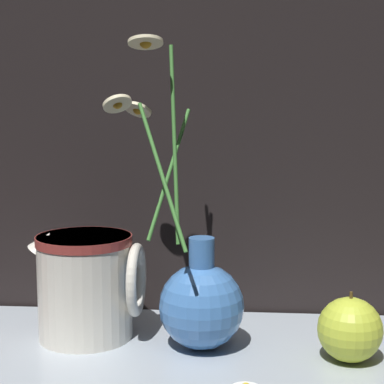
% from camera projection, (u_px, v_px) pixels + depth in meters
% --- Properties ---
extents(ground_plane, '(6.00, 6.00, 0.00)m').
position_uv_depth(ground_plane, '(188.00, 357.00, 0.84)').
color(ground_plane, black).
extents(shelf, '(0.83, 0.31, 0.01)m').
position_uv_depth(shelf, '(188.00, 353.00, 0.84)').
color(shelf, '#9EA8B2').
rests_on(shelf, ground_plane).
extents(vase_with_flowers, '(0.17, 0.16, 0.40)m').
position_uv_depth(vase_with_flowers, '(200.00, 299.00, 0.83)').
color(vase_with_flowers, '#3F72B7').
rests_on(vase_with_flowers, shelf).
extents(ceramic_pitcher, '(0.15, 0.13, 0.15)m').
position_uv_depth(ceramic_pitcher, '(87.00, 282.00, 0.87)').
color(ceramic_pitcher, beige).
rests_on(ceramic_pitcher, shelf).
extents(orange_fruit, '(0.08, 0.08, 0.09)m').
position_uv_depth(orange_fruit, '(350.00, 330.00, 0.79)').
color(orange_fruit, '#B7C638').
rests_on(orange_fruit, shelf).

